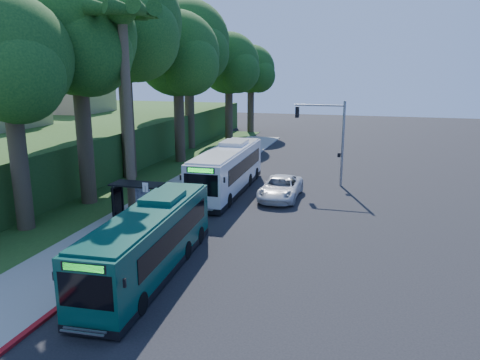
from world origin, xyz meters
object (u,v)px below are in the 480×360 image
(white_bus, at_px, (228,169))
(teal_bus, at_px, (150,240))
(pickup, at_px, (281,188))
(bus_shelter, at_px, (135,194))

(white_bus, bearing_deg, teal_bus, -87.79)
(white_bus, xyz_separation_m, teal_bus, (0.84, -15.39, -0.17))
(pickup, bearing_deg, bus_shelter, -135.22)
(bus_shelter, xyz_separation_m, pickup, (7.92, 7.79, -0.99))
(pickup, bearing_deg, white_bus, 169.76)
(teal_bus, bearing_deg, white_bus, 89.90)
(bus_shelter, distance_m, teal_bus, 8.07)
(white_bus, relative_size, pickup, 2.15)
(bus_shelter, bearing_deg, teal_bus, -57.22)
(teal_bus, relative_size, pickup, 1.97)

